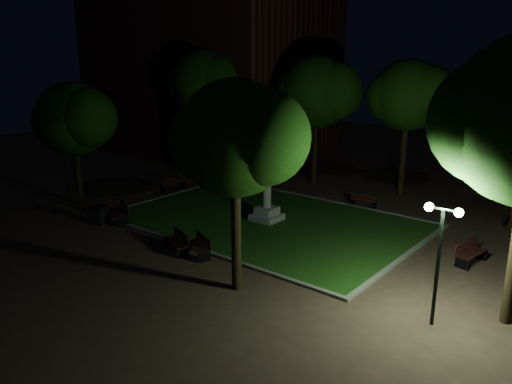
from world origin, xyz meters
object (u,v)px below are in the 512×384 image
(bench_near_right, at_px, (199,246))
(bench_right_side, at_px, (470,253))
(monument, at_px, (267,204))
(trash_bin, at_px, (99,215))
(bench_west_near, at_px, (120,213))
(bench_far_side, at_px, (364,201))
(bicycle, at_px, (180,179))
(bench_near_left, at_px, (177,242))
(bench_left_side, at_px, (173,184))

(bench_near_right, height_order, bench_right_side, bench_right_side)
(monument, height_order, trash_bin, monument)
(monument, relative_size, bench_right_side, 1.76)
(bench_west_near, bearing_deg, bench_far_side, 74.56)
(bench_west_near, xyz_separation_m, bicycle, (-3.06, 6.96, -0.01))
(monument, distance_m, trash_bin, 8.65)
(bench_near_right, bearing_deg, bench_near_left, -143.97)
(bench_west_near, bearing_deg, trash_bin, -96.80)
(trash_bin, distance_m, bicycle, 8.25)
(bench_near_left, height_order, trash_bin, trash_bin)
(monument, bearing_deg, bench_near_left, -95.32)
(bench_right_side, xyz_separation_m, bicycle, (-18.84, 0.97, 0.01))
(bench_near_right, height_order, bench_west_near, bench_west_near)
(monument, distance_m, bench_near_left, 5.80)
(bench_near_right, relative_size, bench_far_side, 1.15)
(bench_left_side, xyz_separation_m, bench_right_side, (18.36, 0.11, 0.02))
(monument, distance_m, bench_near_right, 5.55)
(bench_right_side, bearing_deg, bicycle, 97.50)
(bicycle, bearing_deg, bench_right_side, -72.09)
(bench_left_side, distance_m, bench_far_side, 12.06)
(bench_near_left, bearing_deg, bench_near_right, 33.25)
(bench_near_left, relative_size, bench_right_side, 0.95)
(bench_near_right, bearing_deg, bench_far_side, 101.43)
(bench_left_side, distance_m, bicycle, 1.18)
(bench_near_right, distance_m, bench_left_side, 11.07)
(monument, xyz_separation_m, bench_left_side, (-8.42, 0.97, -0.53))
(bench_left_side, bearing_deg, bicycle, -145.42)
(bench_right_side, bearing_deg, trash_bin, 123.33)
(bench_west_near, relative_size, bench_right_side, 1.06)
(bench_west_near, height_order, bicycle, bench_west_near)
(bench_near_left, height_order, bench_west_near, bench_west_near)
(bench_near_right, height_order, bench_far_side, bench_near_right)
(bench_near_right, distance_m, bench_right_side, 11.45)
(trash_bin, relative_size, bicycle, 0.55)
(bench_near_right, xyz_separation_m, bicycle, (-9.46, 7.54, 0.03))
(bench_left_side, relative_size, trash_bin, 1.82)
(monument, distance_m, bench_far_side, 6.14)
(bench_near_right, xyz_separation_m, bench_west_near, (-6.40, 0.59, 0.04))
(bench_near_right, height_order, trash_bin, trash_bin)
(bench_near_left, bearing_deg, bench_right_side, 53.18)
(monument, bearing_deg, bench_west_near, -139.92)
(monument, height_order, bicycle, monument)
(bench_west_near, height_order, bench_right_side, bench_west_near)
(bench_right_side, bearing_deg, bench_near_left, 133.55)
(bench_near_left, height_order, bench_far_side, bench_near_left)
(monument, relative_size, bench_near_left, 1.84)
(bench_near_left, distance_m, trash_bin, 5.85)
(bench_right_side, distance_m, bench_far_side, 8.39)
(trash_bin, xyz_separation_m, bicycle, (-2.51, 7.86, -0.03))
(bench_far_side, distance_m, trash_bin, 14.52)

